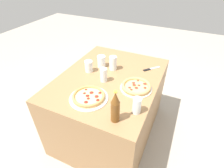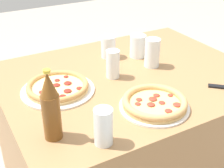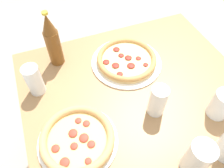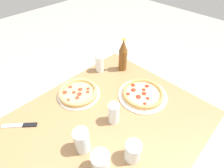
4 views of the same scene
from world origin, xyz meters
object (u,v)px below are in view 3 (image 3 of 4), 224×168
(glass_lemonade, at_px, (221,105))
(glass_red_wine, at_px, (157,102))
(pizza_margherita, at_px, (126,60))
(pizza_salami, at_px, (77,139))
(glass_mango_juice, at_px, (197,159))
(beer_bottle, at_px, (52,41))
(glass_iced_tea, at_px, (35,81))

(glass_lemonade, height_order, glass_red_wine, glass_red_wine)
(pizza_margherita, bearing_deg, pizza_salami, 132.98)
(glass_mango_juice, relative_size, beer_bottle, 0.55)
(pizza_salami, bearing_deg, glass_lemonade, -98.46)
(glass_iced_tea, bearing_deg, beer_bottle, -39.50)
(pizza_margherita, distance_m, glass_lemonade, 0.42)
(pizza_margherita, relative_size, glass_mango_juice, 2.22)
(pizza_margherita, distance_m, beer_bottle, 0.33)
(pizza_margherita, height_order, beer_bottle, beer_bottle)
(glass_iced_tea, bearing_deg, pizza_salami, -161.59)
(glass_iced_tea, bearing_deg, pizza_margherita, -88.24)
(glass_red_wine, bearing_deg, pizza_margherita, 0.19)
(pizza_salami, distance_m, beer_bottle, 0.42)
(pizza_margherita, distance_m, glass_iced_tea, 0.40)
(pizza_salami, xyz_separation_m, glass_red_wine, (0.01, -0.30, 0.04))
(pizza_salami, height_order, glass_iced_tea, glass_iced_tea)
(pizza_salami, height_order, beer_bottle, beer_bottle)
(pizza_margherita, relative_size, glass_iced_tea, 2.40)
(pizza_margherita, bearing_deg, glass_mango_juice, -178.88)
(beer_bottle, bearing_deg, glass_mango_juice, -154.43)
(pizza_margherita, xyz_separation_m, glass_iced_tea, (-0.01, 0.39, 0.04))
(glass_mango_juice, height_order, glass_iced_tea, glass_mango_juice)
(pizza_salami, distance_m, glass_lemonade, 0.52)
(glass_iced_tea, height_order, beer_bottle, beer_bottle)
(pizza_margherita, bearing_deg, glass_lemonade, -149.69)
(pizza_margherita, xyz_separation_m, glass_lemonade, (-0.36, -0.21, 0.03))
(glass_lemonade, distance_m, glass_red_wine, 0.23)
(glass_mango_juice, relative_size, glass_red_wine, 1.07)
(glass_iced_tea, xyz_separation_m, beer_bottle, (0.13, -0.11, 0.06))
(pizza_salami, relative_size, glass_iced_tea, 2.10)
(pizza_salami, xyz_separation_m, glass_mango_juice, (-0.21, -0.31, 0.04))
(pizza_salami, distance_m, glass_iced_tea, 0.29)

